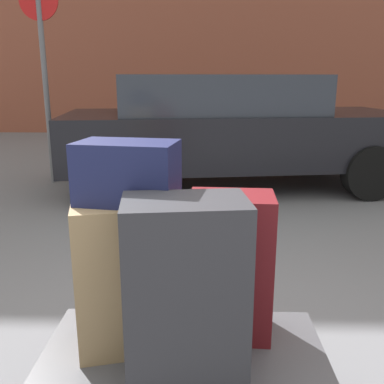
# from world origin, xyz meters

# --- Properties ---
(luggage_cart) EXTENTS (1.11, 0.77, 0.34)m
(luggage_cart) POSITION_xyz_m (0.00, 0.00, 0.27)
(luggage_cart) COLOR #4C4C51
(luggage_cart) RESTS_ON ground_plane
(suitcase_tan_rear_left) EXTENTS (0.47, 0.35, 0.59)m
(suitcase_tan_rear_left) POSITION_xyz_m (-0.21, 0.14, 0.64)
(suitcase_tan_rear_left) COLOR #9E7F56
(suitcase_tan_rear_left) RESTS_ON luggage_cart
(suitcase_charcoal_center) EXTENTS (0.43, 0.30, 0.67)m
(suitcase_charcoal_center) POSITION_xyz_m (0.02, -0.10, 0.68)
(suitcase_charcoal_center) COLOR #2D2D33
(suitcase_charcoal_center) RESTS_ON luggage_cart
(suitcase_maroon_stacked_top) EXTENTS (0.34, 0.25, 0.60)m
(suitcase_maroon_stacked_top) POSITION_xyz_m (0.18, 0.23, 0.64)
(suitcase_maroon_stacked_top) COLOR maroon
(suitcase_maroon_stacked_top) RESTS_ON luggage_cart
(duffel_bag_navy_topmost_pile) EXTENTS (0.39, 0.27, 0.23)m
(duffel_bag_navy_topmost_pile) POSITION_xyz_m (-0.21, 0.14, 1.04)
(duffel_bag_navy_topmost_pile) COLOR #191E47
(duffel_bag_navy_topmost_pile) RESTS_ON suitcase_tan_rear_left
(parked_car) EXTENTS (4.51, 2.38, 1.42)m
(parked_car) POSITION_xyz_m (0.42, 4.16, 0.76)
(parked_car) COLOR black
(parked_car) RESTS_ON ground_plane
(bollard_kerb_near) EXTENTS (0.22, 0.22, 0.56)m
(bollard_kerb_near) POSITION_xyz_m (2.46, 6.91, 0.28)
(bollard_kerb_near) COLOR #72665B
(bollard_kerb_near) RESTS_ON ground_plane
(no_parking_sign) EXTENTS (0.50, 0.07, 2.58)m
(no_parking_sign) POSITION_xyz_m (-2.00, 4.29, 1.58)
(no_parking_sign) COLOR slate
(no_parking_sign) RESTS_ON ground_plane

